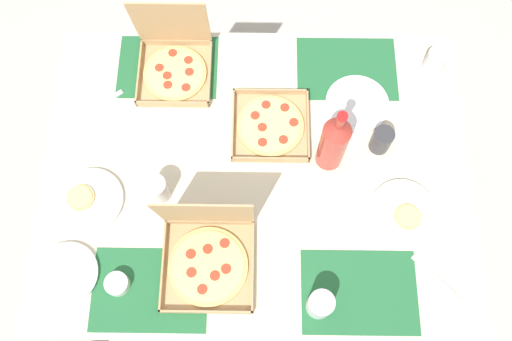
{
  "coord_description": "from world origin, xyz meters",
  "views": [
    {
      "loc": [
        0.01,
        -0.63,
        2.44
      ],
      "look_at": [
        0.0,
        0.0,
        0.77
      ],
      "focal_mm": 37.31,
      "sensor_mm": 36.0,
      "label": 1
    }
  ],
  "objects_px": {
    "soda_bottle": "(334,143)",
    "cup_dark": "(157,190)",
    "pizza_box_edge_far": "(208,255)",
    "plate_far_left": "(66,274)",
    "cup_spare": "(435,62)",
    "condiment_bowl": "(117,284)",
    "pizza_box_corner_right": "(270,126)",
    "plate_near_right": "(89,200)",
    "pizza_box_center": "(174,63)",
    "plate_near_left": "(403,211)",
    "cup_red": "(382,140)",
    "cup_clear_right": "(320,304)",
    "plate_middle": "(357,104)"
  },
  "relations": [
    {
      "from": "plate_near_right",
      "to": "pizza_box_center",
      "type": "bearing_deg",
      "value": 63.24
    },
    {
      "from": "plate_middle",
      "to": "condiment_bowl",
      "type": "relative_size",
      "value": 3.03
    },
    {
      "from": "pizza_box_corner_right",
      "to": "cup_dark",
      "type": "xyz_separation_m",
      "value": [
        -0.37,
        -0.25,
        0.04
      ]
    },
    {
      "from": "cup_spare",
      "to": "cup_red",
      "type": "distance_m",
      "value": 0.37
    },
    {
      "from": "pizza_box_edge_far",
      "to": "plate_near_right",
      "type": "xyz_separation_m",
      "value": [
        -0.4,
        0.19,
        -0.04
      ]
    },
    {
      "from": "plate_near_right",
      "to": "plate_far_left",
      "type": "relative_size",
      "value": 1.1
    },
    {
      "from": "cup_clear_right",
      "to": "plate_near_right",
      "type": "bearing_deg",
      "value": 156.01
    },
    {
      "from": "plate_far_left",
      "to": "condiment_bowl",
      "type": "bearing_deg",
      "value": -10.31
    },
    {
      "from": "plate_far_left",
      "to": "cup_dark",
      "type": "relative_size",
      "value": 1.87
    },
    {
      "from": "cup_dark",
      "to": "condiment_bowl",
      "type": "xyz_separation_m",
      "value": [
        -0.11,
        -0.3,
        -0.03
      ]
    },
    {
      "from": "plate_near_left",
      "to": "cup_red",
      "type": "height_order",
      "value": "cup_red"
    },
    {
      "from": "plate_near_right",
      "to": "pizza_box_edge_far",
      "type": "bearing_deg",
      "value": -24.81
    },
    {
      "from": "cup_clear_right",
      "to": "condiment_bowl",
      "type": "xyz_separation_m",
      "value": [
        -0.62,
        0.06,
        -0.03
      ]
    },
    {
      "from": "pizza_box_corner_right",
      "to": "cup_red",
      "type": "height_order",
      "value": "cup_red"
    },
    {
      "from": "pizza_box_center",
      "to": "cup_red",
      "type": "xyz_separation_m",
      "value": [
        0.71,
        -0.29,
        0.0
      ]
    },
    {
      "from": "pizza_box_center",
      "to": "condiment_bowl",
      "type": "relative_size",
      "value": 3.96
    },
    {
      "from": "pizza_box_center",
      "to": "plate_near_left",
      "type": "relative_size",
      "value": 1.36
    },
    {
      "from": "pizza_box_corner_right",
      "to": "cup_clear_right",
      "type": "height_order",
      "value": "cup_clear_right"
    },
    {
      "from": "cup_dark",
      "to": "cup_red",
      "type": "height_order",
      "value": "cup_dark"
    },
    {
      "from": "cup_clear_right",
      "to": "pizza_box_corner_right",
      "type": "bearing_deg",
      "value": 103.77
    },
    {
      "from": "pizza_box_corner_right",
      "to": "plate_far_left",
      "type": "distance_m",
      "value": 0.82
    },
    {
      "from": "pizza_box_center",
      "to": "plate_near_right",
      "type": "bearing_deg",
      "value": -116.76
    },
    {
      "from": "plate_near_right",
      "to": "plate_middle",
      "type": "xyz_separation_m",
      "value": [
        0.9,
        0.36,
        -0.0
      ]
    },
    {
      "from": "soda_bottle",
      "to": "cup_spare",
      "type": "bearing_deg",
      "value": 42.54
    },
    {
      "from": "cup_dark",
      "to": "cup_red",
      "type": "distance_m",
      "value": 0.76
    },
    {
      "from": "pizza_box_corner_right",
      "to": "cup_dark",
      "type": "relative_size",
      "value": 2.44
    },
    {
      "from": "cup_clear_right",
      "to": "cup_spare",
      "type": "bearing_deg",
      "value": 62.83
    },
    {
      "from": "cup_spare",
      "to": "condiment_bowl",
      "type": "distance_m",
      "value": 1.31
    },
    {
      "from": "cup_red",
      "to": "soda_bottle",
      "type": "bearing_deg",
      "value": -164.79
    },
    {
      "from": "plate_near_left",
      "to": "cup_spare",
      "type": "distance_m",
      "value": 0.56
    },
    {
      "from": "pizza_box_center",
      "to": "plate_middle",
      "type": "height_order",
      "value": "pizza_box_center"
    },
    {
      "from": "pizza_box_center",
      "to": "cup_clear_right",
      "type": "bearing_deg",
      "value": -59.45
    },
    {
      "from": "cup_spare",
      "to": "cup_clear_right",
      "type": "xyz_separation_m",
      "value": [
        -0.43,
        -0.84,
        0.0
      ]
    },
    {
      "from": "plate_near_right",
      "to": "plate_middle",
      "type": "height_order",
      "value": "plate_near_right"
    },
    {
      "from": "plate_far_left",
      "to": "soda_bottle",
      "type": "xyz_separation_m",
      "value": [
        0.83,
        0.4,
        0.12
      ]
    },
    {
      "from": "soda_bottle",
      "to": "cup_dark",
      "type": "distance_m",
      "value": 0.58
    },
    {
      "from": "plate_near_right",
      "to": "condiment_bowl",
      "type": "distance_m",
      "value": 0.3
    },
    {
      "from": "plate_far_left",
      "to": "cup_spare",
      "type": "xyz_separation_m",
      "value": [
        1.22,
        0.75,
        0.04
      ]
    },
    {
      "from": "pizza_box_edge_far",
      "to": "plate_far_left",
      "type": "xyz_separation_m",
      "value": [
        -0.44,
        -0.06,
        -0.04
      ]
    },
    {
      "from": "cup_spare",
      "to": "cup_red",
      "type": "bearing_deg",
      "value": -124.62
    },
    {
      "from": "pizza_box_corner_right",
      "to": "pizza_box_center",
      "type": "xyz_separation_m",
      "value": [
        -0.34,
        0.23,
        0.03
      ]
    },
    {
      "from": "soda_bottle",
      "to": "condiment_bowl",
      "type": "height_order",
      "value": "soda_bottle"
    },
    {
      "from": "pizza_box_center",
      "to": "cup_dark",
      "type": "height_order",
      "value": "pizza_box_center"
    },
    {
      "from": "pizza_box_center",
      "to": "cup_dark",
      "type": "bearing_deg",
      "value": -92.75
    },
    {
      "from": "plate_far_left",
      "to": "cup_clear_right",
      "type": "distance_m",
      "value": 0.79
    },
    {
      "from": "cup_spare",
      "to": "cup_red",
      "type": "xyz_separation_m",
      "value": [
        -0.21,
        -0.31,
        -0.0
      ]
    },
    {
      "from": "pizza_box_center",
      "to": "plate_middle",
      "type": "distance_m",
      "value": 0.66
    },
    {
      "from": "pizza_box_center",
      "to": "cup_spare",
      "type": "bearing_deg",
      "value": 0.76
    },
    {
      "from": "pizza_box_corner_right",
      "to": "plate_near_right",
      "type": "bearing_deg",
      "value": -155.29
    },
    {
      "from": "pizza_box_center",
      "to": "cup_spare",
      "type": "relative_size",
      "value": 2.91
    }
  ]
}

